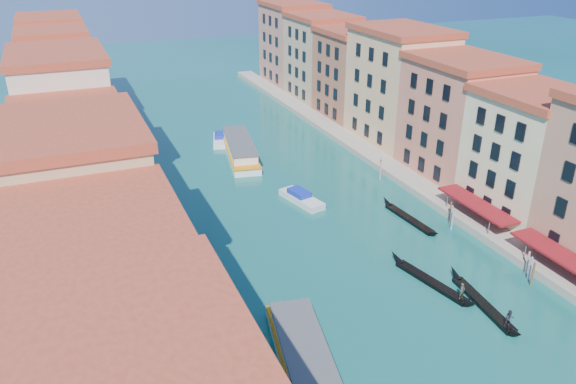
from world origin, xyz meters
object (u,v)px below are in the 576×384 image
(vaporetto_near, at_px, (306,365))
(vaporetto_far, at_px, (240,148))
(gondola_right, at_px, (485,303))
(gondola_fore, at_px, (431,280))

(vaporetto_near, distance_m, vaporetto_far, 55.26)
(vaporetto_near, relative_size, vaporetto_far, 0.94)
(gondola_right, bearing_deg, vaporetto_far, 106.35)
(vaporetto_far, bearing_deg, gondola_right, -69.27)
(gondola_right, bearing_deg, vaporetto_near, -168.68)
(gondola_fore, bearing_deg, gondola_right, -78.59)
(vaporetto_far, bearing_deg, vaporetto_near, -91.83)
(vaporetto_near, relative_size, gondola_fore, 1.47)
(gondola_fore, distance_m, gondola_right, 6.27)
(gondola_fore, xyz_separation_m, gondola_right, (2.50, -5.75, 0.06))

